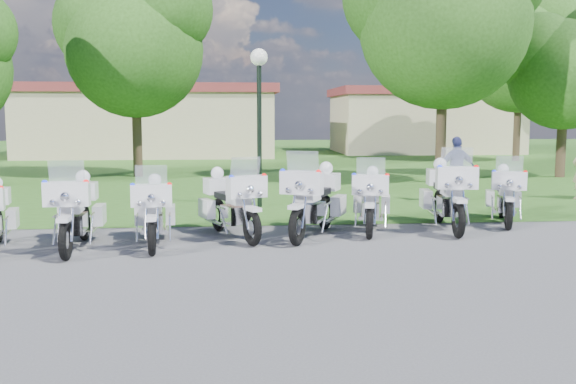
{
  "coord_description": "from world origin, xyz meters",
  "views": [
    {
      "loc": [
        -1.35,
        -10.6,
        2.37
      ],
      "look_at": [
        -0.3,
        1.2,
        0.95
      ],
      "focal_mm": 40.0,
      "sensor_mm": 36.0,
      "label": 1
    }
  ],
  "objects": [
    {
      "name": "ground",
      "position": [
        0.0,
        0.0,
        0.0
      ],
      "size": [
        100.0,
        100.0,
        0.0
      ],
      "primitive_type": "plane",
      "color": "#4F4F54",
      "rests_on": "ground"
    },
    {
      "name": "grass_lawn",
      "position": [
        0.0,
        27.0,
        0.0
      ],
      "size": [
        100.0,
        48.0,
        0.01
      ],
      "primitive_type": "cube",
      "color": "#33601E",
      "rests_on": "ground"
    },
    {
      "name": "motorcycle_1",
      "position": [
        -4.12,
        1.01,
        0.68
      ],
      "size": [
        0.85,
        2.43,
        1.63
      ],
      "rotation": [
        0.0,
        0.0,
        3.19
      ],
      "color": "black",
      "rests_on": "ground"
    },
    {
      "name": "motorcycle_2",
      "position": [
        -2.77,
        1.17,
        0.64
      ],
      "size": [
        0.84,
        2.28,
        1.53
      ],
      "rotation": [
        0.0,
        0.0,
        3.22
      ],
      "color": "black",
      "rests_on": "ground"
    },
    {
      "name": "motorcycle_3",
      "position": [
        -1.36,
        1.84,
        0.68
      ],
      "size": [
        1.35,
        2.28,
        1.61
      ],
      "rotation": [
        0.0,
        0.0,
        3.52
      ],
      "color": "black",
      "rests_on": "ground"
    },
    {
      "name": "motorcycle_4",
      "position": [
        0.28,
        1.82,
        0.72
      ],
      "size": [
        1.5,
        2.39,
        1.72
      ],
      "rotation": [
        0.0,
        0.0,
        2.71
      ],
      "color": "black",
      "rests_on": "ground"
    },
    {
      "name": "motorcycle_5",
      "position": [
        1.52,
        2.28,
        0.65
      ],
      "size": [
        1.12,
        2.29,
        1.57
      ],
      "rotation": [
        0.0,
        0.0,
        2.9
      ],
      "color": "black",
      "rests_on": "ground"
    },
    {
      "name": "motorcycle_6",
      "position": [
        3.16,
        2.38,
        0.73
      ],
      "size": [
        1.05,
        2.6,
        1.75
      ],
      "rotation": [
        0.0,
        0.0,
        3.02
      ],
      "color": "black",
      "rests_on": "ground"
    },
    {
      "name": "motorcycle_7",
      "position": [
        4.68,
        2.96,
        0.64
      ],
      "size": [
        1.21,
        2.2,
        1.53
      ],
      "rotation": [
        0.0,
        0.0,
        2.81
      ],
      "color": "black",
      "rests_on": "ground"
    },
    {
      "name": "lamp_post",
      "position": [
        -0.62,
        5.91,
        3.07
      ],
      "size": [
        0.44,
        0.44,
        4.05
      ],
      "color": "black",
      "rests_on": "ground"
    },
    {
      "name": "tree_1",
      "position": [
        -5.0,
        14.66,
        5.35
      ],
      "size": [
        6.06,
        5.17,
        8.08
      ],
      "color": "#38281C",
      "rests_on": "ground"
    },
    {
      "name": "tree_2",
      "position": [
        5.96,
        11.48,
        6.05
      ],
      "size": [
        6.86,
        5.85,
        9.14
      ],
      "color": "#38281C",
      "rests_on": "ground"
    },
    {
      "name": "tree_3",
      "position": [
        11.22,
        12.99,
        4.3
      ],
      "size": [
        4.88,
        4.16,
        6.5
      ],
      "color": "#38281C",
      "rests_on": "ground"
    },
    {
      "name": "tree_4",
      "position": [
        13.42,
        21.68,
        5.89
      ],
      "size": [
        6.67,
        5.69,
        8.89
      ],
      "color": "#38281C",
      "rests_on": "ground"
    },
    {
      "name": "building_west",
      "position": [
        -6.0,
        28.0,
        2.07
      ],
      "size": [
        14.56,
        8.32,
        4.1
      ],
      "color": "tan",
      "rests_on": "ground"
    },
    {
      "name": "building_east",
      "position": [
        11.0,
        30.0,
        2.07
      ],
      "size": [
        11.44,
        7.28,
        4.1
      ],
      "color": "tan",
      "rests_on": "ground"
    },
    {
      "name": "bystander_c",
      "position": [
        4.8,
        6.38,
        0.89
      ],
      "size": [
        1.08,
        0.52,
        1.79
      ],
      "primitive_type": "imported",
      "rotation": [
        0.0,
        0.0,
        3.22
      ],
      "color": "navy",
      "rests_on": "ground"
    }
  ]
}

